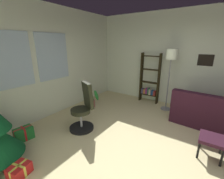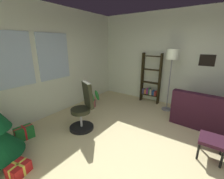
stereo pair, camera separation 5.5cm
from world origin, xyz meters
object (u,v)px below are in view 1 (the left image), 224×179
gift_box_green (24,134)px  couch (222,115)px  footstool (212,140)px  potted_plant (92,100)px  bookshelf (150,81)px  office_chair (83,112)px  gift_box_red (19,170)px  floor_lamp (171,60)px

gift_box_green → couch: bearing=-49.3°
footstool → potted_plant: (0.47, 3.19, -0.09)m
couch → footstool: bearing=172.6°
footstool → bookshelf: (1.92, 1.88, 0.40)m
potted_plant → office_chair: bearing=-147.1°
potted_plant → bookshelf: bearing=-42.2°
gift_box_green → bookshelf: size_ratio=0.22×
couch → gift_box_green: 4.50m
office_chair → potted_plant: size_ratio=1.93×
gift_box_green → bookshelf: bookshelf is taller
footstool → gift_box_red: (-2.11, 2.38, -0.23)m
gift_box_red → potted_plant: bearing=17.4°
bookshelf → potted_plant: 2.01m
office_chair → floor_lamp: 2.76m
couch → potted_plant: 3.47m
couch → bookshelf: bookshelf is taller
gift_box_red → gift_box_green: gift_box_green is taller
couch → office_chair: office_chair is taller
gift_box_red → office_chair: (1.52, 0.13, 0.34)m
couch → potted_plant: bearing=104.2°
gift_box_green → office_chair: bearing=-35.7°
gift_box_green → gift_box_red: bearing=-120.4°
gift_box_green → potted_plant: bearing=-1.4°
gift_box_red → footstool: bearing=-48.4°
couch → floor_lamp: 1.84m
gift_box_red → floor_lamp: size_ratio=0.19×
gift_box_red → office_chair: bearing=4.8°
office_chair → potted_plant: bearing=32.9°
couch → office_chair: bearing=125.5°
bookshelf → couch: bearing=-106.1°
couch → potted_plant: (-0.85, 3.36, -0.07)m
gift_box_green → office_chair: office_chair is taller
footstool → floor_lamp: floor_lamp is taller
footstool → floor_lamp: size_ratio=0.24×
gift_box_red → floor_lamp: floor_lamp is taller
footstool → gift_box_green: size_ratio=1.16×
gift_box_green → potted_plant: 2.08m
gift_box_red → gift_box_green: bearing=59.6°
bookshelf → potted_plant: bearing=137.8°
office_chair → bookshelf: bookshelf is taller
footstool → potted_plant: size_ratio=0.74×
couch → footstool: size_ratio=4.61×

